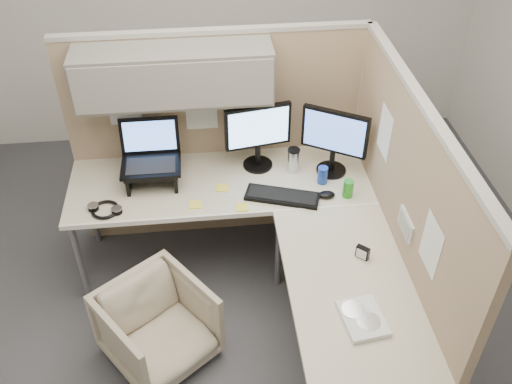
{
  "coord_description": "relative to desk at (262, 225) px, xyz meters",
  "views": [
    {
      "loc": [
        -0.19,
        -2.43,
        3.06
      ],
      "look_at": [
        0.1,
        0.25,
        0.85
      ],
      "focal_mm": 40.0,
      "sensor_mm": 36.0,
      "label": 1
    }
  ],
  "objects": [
    {
      "name": "ground",
      "position": [
        -0.12,
        -0.13,
        -0.69
      ],
      "size": [
        4.5,
        4.5,
        0.0
      ],
      "primitive_type": "plane",
      "color": "#3C3C41",
      "rests_on": "ground"
    },
    {
      "name": "headphones",
      "position": [
        -0.96,
        0.18,
        0.06
      ],
      "size": [
        0.22,
        0.22,
        0.03
      ],
      "rotation": [
        0.0,
        0.0,
        -0.31
      ],
      "color": "black",
      "rests_on": "desk"
    },
    {
      "name": "mouse",
      "position": [
        0.43,
        0.17,
        0.06
      ],
      "size": [
        0.11,
        0.07,
        0.04
      ],
      "primitive_type": "ellipsoid",
      "rotation": [
        0.0,
        0.0,
        -0.02
      ],
      "color": "black",
      "rests_on": "desk"
    },
    {
      "name": "paper_stack",
      "position": [
        0.42,
        -0.81,
        0.06
      ],
      "size": [
        0.24,
        0.28,
        0.03
      ],
      "rotation": [
        0.0,
        0.0,
        0.13
      ],
      "color": "white",
      "rests_on": "desk"
    },
    {
      "name": "soda_can_green",
      "position": [
        0.57,
        0.17,
        0.1
      ],
      "size": [
        0.07,
        0.07,
        0.12
      ],
      "primitive_type": "cylinder",
      "color": "#268C1E",
      "rests_on": "desk"
    },
    {
      "name": "sticky_note_b",
      "position": [
        -0.11,
        0.12,
        0.05
      ],
      "size": [
        0.08,
        0.08,
        0.01
      ],
      "primitive_type": "cube",
      "rotation": [
        0.0,
        0.0,
        0.01
      ],
      "color": "yellow",
      "rests_on": "desk"
    },
    {
      "name": "travel_mug",
      "position": [
        0.26,
        0.47,
        0.13
      ],
      "size": [
        0.08,
        0.08,
        0.17
      ],
      "color": "silver",
      "rests_on": "desk"
    },
    {
      "name": "sticky_note_c",
      "position": [
        -0.56,
        0.51,
        0.05
      ],
      "size": [
        0.1,
        0.1,
        0.01
      ],
      "primitive_type": "cube",
      "rotation": [
        0.0,
        0.0,
        0.33
      ],
      "color": "yellow",
      "rests_on": "desk"
    },
    {
      "name": "desk",
      "position": [
        0.0,
        0.0,
        0.0
      ],
      "size": [
        2.0,
        1.98,
        0.73
      ],
      "color": "beige",
      "rests_on": "ground"
    },
    {
      "name": "soda_can_silver",
      "position": [
        0.43,
        0.32,
        0.1
      ],
      "size": [
        0.07,
        0.07,
        0.12
      ],
      "primitive_type": "cylinder",
      "color": "#1E3FA5",
      "rests_on": "desk"
    },
    {
      "name": "monitor_left",
      "position": [
        0.03,
        0.55,
        0.32
      ],
      "size": [
        0.44,
        0.2,
        0.47
      ],
      "rotation": [
        0.0,
        0.0,
        0.17
      ],
      "color": "black",
      "rests_on": "desk"
    },
    {
      "name": "laptop_station",
      "position": [
        -0.67,
        0.47,
        0.19
      ],
      "size": [
        0.38,
        0.33,
        0.4
      ],
      "color": "black",
      "rests_on": "desk"
    },
    {
      "name": "monitor_right",
      "position": [
        0.52,
        0.44,
        0.32
      ],
      "size": [
        0.4,
        0.25,
        0.47
      ],
      "rotation": [
        0.0,
        0.0,
        -0.53
      ],
      "color": "black",
      "rests_on": "desk"
    },
    {
      "name": "sticky_note_a",
      "position": [
        -0.4,
        0.18,
        0.05
      ],
      "size": [
        0.08,
        0.08,
        0.01
      ],
      "primitive_type": "cube",
      "rotation": [
        0.0,
        0.0,
        -0.05
      ],
      "color": "yellow",
      "rests_on": "desk"
    },
    {
      "name": "office_chair",
      "position": [
        -0.67,
        -0.38,
        -0.39
      ],
      "size": [
        0.78,
        0.77,
        0.59
      ],
      "primitive_type": "imported",
      "rotation": [
        0.0,
        0.0,
        0.64
      ],
      "color": "#B4A18F",
      "rests_on": "ground"
    },
    {
      "name": "desk_clock",
      "position": [
        0.52,
        -0.38,
        0.08
      ],
      "size": [
        0.08,
        0.07,
        0.08
      ],
      "rotation": [
        0.0,
        0.0,
        -0.72
      ],
      "color": "black",
      "rests_on": "desk"
    },
    {
      "name": "sticky_note_d",
      "position": [
        -0.22,
        0.33,
        0.05
      ],
      "size": [
        0.09,
        0.09,
        0.01
      ],
      "primitive_type": "cube",
      "rotation": [
        0.0,
        0.0,
        -0.29
      ],
      "color": "yellow",
      "rests_on": "desk"
    },
    {
      "name": "keyboard",
      "position": [
        0.15,
        0.19,
        0.05
      ],
      "size": [
        0.49,
        0.3,
        0.02
      ],
      "primitive_type": "cube",
      "rotation": [
        0.0,
        0.0,
        -0.32
      ],
      "color": "black",
      "rests_on": "desk"
    },
    {
      "name": "partition_back",
      "position": [
        -0.34,
        0.7,
        0.41
      ],
      "size": [
        2.0,
        0.36,
        1.63
      ],
      "color": "tan",
      "rests_on": "ground"
    },
    {
      "name": "partition_right",
      "position": [
        0.78,
        -0.19,
        0.13
      ],
      "size": [
        0.07,
        2.03,
        1.63
      ],
      "color": "tan",
      "rests_on": "ground"
    }
  ]
}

